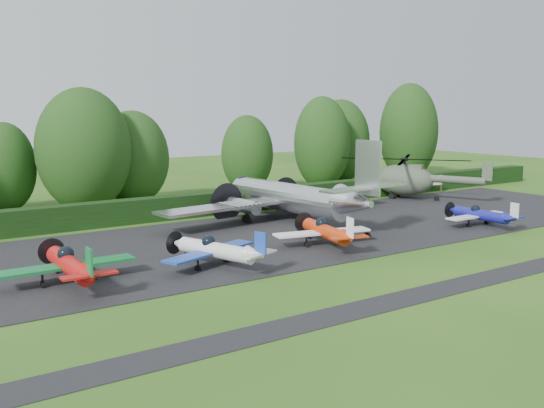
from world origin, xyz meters
TOP-DOWN VIEW (x-y plane):
  - ground at (0.00, 0.00)m, footprint 160.00×160.00m
  - apron at (0.00, 10.00)m, footprint 70.00×18.00m
  - taxiway_verge at (0.00, -6.00)m, footprint 70.00×2.00m
  - hedgerow at (0.00, 21.00)m, footprint 90.00×1.60m
  - transport_plane at (3.56, 14.31)m, footprint 23.32×17.88m
  - light_plane_red at (-17.17, 5.73)m, footprint 7.40×7.78m
  - light_plane_white at (-8.80, 4.60)m, footprint 6.91×7.27m
  - light_plane_orange at (0.11, 5.23)m, footprint 7.01×7.37m
  - light_plane_blue at (15.06, 3.87)m, footprint 6.18×6.50m
  - helicopter at (20.99, 18.03)m, footprint 13.31×15.58m
  - sign_board at (26.40, 19.39)m, footprint 3.53×0.13m
  - tree_0 at (9.54, 30.95)m, footprint 5.81×5.81m
  - tree_1 at (18.66, 29.09)m, footprint 6.60×6.60m
  - tree_2 at (-15.41, 32.48)m, footprint 5.44×5.44m
  - tree_4 at (24.19, 32.30)m, footprint 7.36×7.36m
  - tree_6 at (-4.08, 30.24)m, footprint 7.14×7.14m
  - tree_7 at (-9.29, 28.66)m, footprint 8.59×8.59m
  - tree_8 at (38.56, 34.56)m, footprint 6.07×6.07m
  - tree_9 at (33.20, 29.29)m, footprint 7.53×7.53m

SIDE VIEW (x-z plane):
  - ground at x=0.00m, z-range 0.00..0.00m
  - hedgerow at x=0.00m, z-range -1.00..1.00m
  - taxiway_verge at x=0.00m, z-range 0.00..0.00m
  - apron at x=0.00m, z-range 0.00..0.01m
  - light_plane_blue at x=15.06m, z-range -0.20..2.18m
  - light_plane_white at x=-8.80m, z-range -0.22..2.43m
  - light_plane_orange at x=0.11m, z-range -0.23..2.47m
  - light_plane_red at x=-17.17m, z-range -0.24..2.60m
  - sign_board at x=26.40m, z-range 0.35..2.33m
  - transport_plane at x=3.56m, z-range -1.65..5.82m
  - helicopter at x=20.99m, z-range 0.16..4.44m
  - tree_2 at x=-15.41m, z-range -0.01..8.25m
  - tree_0 at x=9.54m, z-range -0.01..8.70m
  - tree_6 at x=-4.08m, z-range -0.01..9.26m
  - tree_8 at x=38.56m, z-range -0.01..9.55m
  - tree_4 at x=24.19m, z-range -0.01..10.53m
  - tree_1 at x=18.66m, z-range -0.01..10.82m
  - tree_7 at x=-9.29m, z-range -0.01..11.36m
  - tree_9 at x=33.20m, z-range -0.01..12.62m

